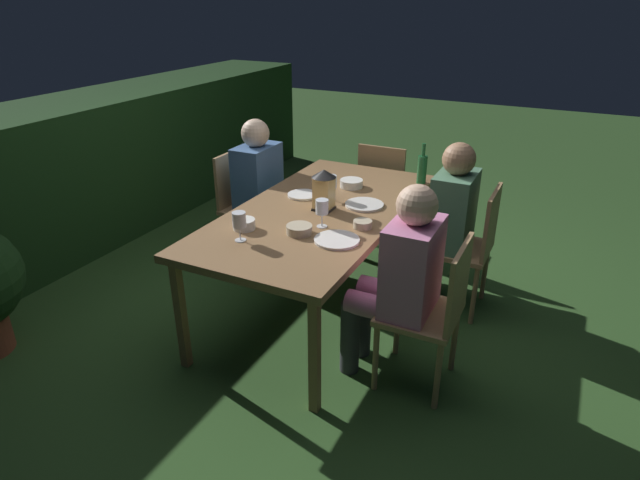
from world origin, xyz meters
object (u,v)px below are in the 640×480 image
Objects in this scene: person_in_pink at (400,275)px; wine_glass_c at (239,221)px; green_bottle_on_table at (422,168)px; wine_glass_b at (331,183)px; bowl_olives at (351,183)px; person_in_blue at (265,187)px; chair_head_far at (385,188)px; bowl_dip at (363,224)px; bowl_bread at (244,224)px; plate_c at (364,205)px; bowl_salad at (299,229)px; chair_side_left_a at (433,308)px; wine_glass_a at (322,208)px; lantern_centerpiece at (324,187)px; chair_side_right_b at (245,201)px; dining_table at (320,216)px; plate_a at (303,195)px; person_in_green at (443,217)px; plate_b at (337,240)px; chair_side_left_b at (470,244)px.

person_in_pink is 6.80× the size of wine_glass_c.
green_bottle_on_table reaches higher than wine_glass_b.
bowl_olives is (1.10, -0.20, -0.09)m from wine_glass_c.
chair_head_far is at bearing -41.08° from person_in_blue.
bowl_olives is (-0.31, 0.42, -0.08)m from green_bottle_on_table.
green_bottle_on_table is at bearing -4.44° from bowl_dip.
bowl_olives is at bearing -15.80° from bowl_bread.
wine_glass_b is at bearing 143.95° from green_bottle_on_table.
bowl_salad is at bearing 163.51° from plate_c.
chair_side_left_a reaches higher than plate_c.
wine_glass_a is at bearing -40.63° from wine_glass_c.
lantern_centerpiece is at bearing -30.30° from bowl_bread.
bowl_olives is at bearing -88.10° from chair_side_right_b.
green_bottle_on_table is 1.07m from wine_glass_a.
dining_table is 0.20m from lantern_centerpiece.
person_in_blue is 3.96× the size of green_bottle_on_table.
bowl_olives is (0.47, 0.01, -0.12)m from lantern_centerpiece.
bowl_bread is at bearing -154.92° from person_in_blue.
dining_table is 9.56× the size of plate_a.
person_in_green is at bearing -59.49° from plate_c.
bowl_salad is at bearing 162.72° from green_bottle_on_table.
wine_glass_b is (0.62, 0.70, 0.22)m from person_in_pink.
plate_a and plate_c have the same top height.
person_in_green reaches higher than plate_b.
dining_table is 0.40m from bowl_dip.
plate_c is at bearing 36.35° from person_in_pink.
green_bottle_on_table is at bearing 20.34° from chair_side_left_a.
wine_glass_b reaches higher than dining_table.
chair_head_far is 5.15× the size of wine_glass_c.
chair_side_right_b is at bearing 90.00° from person_in_green.
green_bottle_on_table is (-0.45, -0.43, 0.36)m from chair_head_far.
chair_side_left_b is at bearing -44.99° from wine_glass_c.
plate_b is at bearing 83.07° from person_in_pink.
person_in_blue is (-0.00, -0.20, 0.15)m from chair_side_right_b.
bowl_dip is (-0.60, -1.05, 0.12)m from person_in_blue.
person_in_green is at bearing -90.00° from chair_side_right_b.
person_in_green is 0.69m from bowl_olives.
chair_head_far is 1.29m from lantern_centerpiece.
wine_glass_a is at bearing -170.39° from bowl_olives.
person_in_blue is 1.03m from bowl_bread.
person_in_green is 0.83m from lantern_centerpiece.
chair_side_left_b is 0.25m from person_in_green.
bowl_bread is (-1.72, 0.26, 0.28)m from chair_head_far.
chair_side_left_a is 0.25m from person_in_pink.
chair_side_right_b reaches higher than bowl_bread.
wine_glass_a and wine_glass_c have the same top height.
person_in_pink is 0.92m from chair_side_left_b.
bowl_olives reaches higher than bowl_dip.
bowl_bread is (-0.93, 0.94, 0.13)m from person_in_green.
person_in_blue is 0.88m from lantern_centerpiece.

